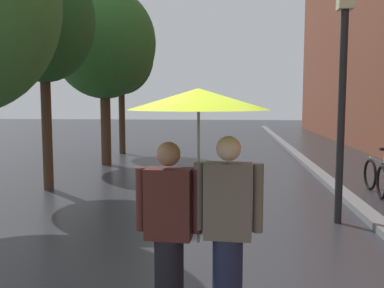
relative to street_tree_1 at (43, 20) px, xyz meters
name	(u,v)px	position (x,y,z in m)	size (l,w,h in m)	color
kerb_strip	(305,161)	(6.51, 4.68, -3.72)	(0.30, 36.00, 0.12)	slate
street_tree_1	(43,20)	(0.00, 0.00, 0.00)	(2.26, 2.26, 5.18)	#473323
street_tree_2	(104,43)	(0.22, 3.79, -0.02)	(3.17, 3.17, 5.48)	#473323
street_tree_3	(121,56)	(0.01, 6.59, -0.11)	(2.45, 2.45, 5.14)	#473323
couple_under_umbrella	(199,168)	(3.86, -5.65, -2.33)	(1.20, 1.20, 2.13)	black
street_lamp_post	(342,87)	(5.91, -2.13, -1.54)	(0.24, 0.24, 3.77)	black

